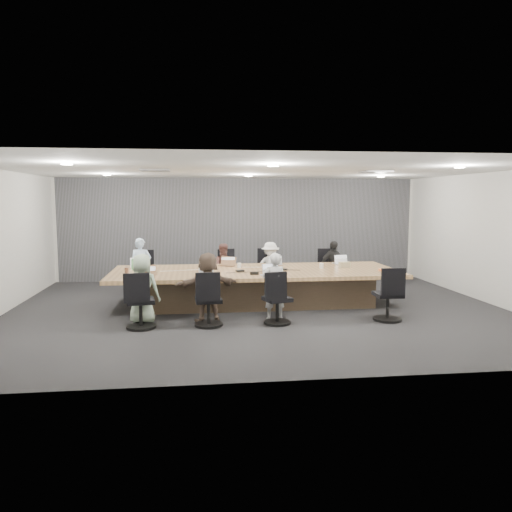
{
  "coord_description": "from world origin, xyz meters",
  "views": [
    {
      "loc": [
        -1.28,
        -9.85,
        2.24
      ],
      "look_at": [
        0.0,
        0.4,
        1.05
      ],
      "focal_mm": 35.0,
      "sensor_mm": 36.0,
      "label": 1
    }
  ],
  "objects": [
    {
      "name": "mic_left",
      "position": [
        -0.34,
        0.32,
        0.76
      ],
      "size": [
        0.19,
        0.15,
        0.03
      ],
      "primitive_type": "cube",
      "rotation": [
        0.0,
        0.0,
        0.35
      ],
      "color": "black",
      "rests_on": "conference_table"
    },
    {
      "name": "laptop_1",
      "position": [
        -0.57,
        1.3,
        0.75
      ],
      "size": [
        0.38,
        0.3,
        0.02
      ],
      "primitive_type": "cube",
      "rotation": [
        0.0,
        0.0,
        2.89
      ],
      "color": "#8C6647",
      "rests_on": "conference_table"
    },
    {
      "name": "bottle_green_right",
      "position": [
        0.41,
        0.39,
        0.87
      ],
      "size": [
        0.08,
        0.08,
        0.27
      ],
      "primitive_type": "cylinder",
      "rotation": [
        0.0,
        0.0,
        -0.06
      ],
      "color": "#57A565",
      "rests_on": "conference_table"
    },
    {
      "name": "bottle_green_left",
      "position": [
        -2.57,
        0.85,
        0.86
      ],
      "size": [
        0.08,
        0.08,
        0.24
      ],
      "primitive_type": "cylinder",
      "rotation": [
        0.0,
        0.0,
        -0.31
      ],
      "color": "#57A565",
      "rests_on": "conference_table"
    },
    {
      "name": "bottle_clear",
      "position": [
        -1.09,
        0.82,
        0.86
      ],
      "size": [
        0.08,
        0.08,
        0.23
      ],
      "primitive_type": "cylinder",
      "rotation": [
        0.0,
        0.0,
        -0.14
      ],
      "color": "silver",
      "rests_on": "conference_table"
    },
    {
      "name": "wall_right",
      "position": [
        5.0,
        0.0,
        1.4
      ],
      "size": [
        0.0,
        8.0,
        2.8
      ],
      "primitive_type": "cube",
      "rotation": [
        1.57,
        0.0,
        -1.57
      ],
      "color": "beige",
      "rests_on": "ground"
    },
    {
      "name": "laptop_0",
      "position": [
        -2.52,
        1.3,
        0.75
      ],
      "size": [
        0.31,
        0.22,
        0.02
      ],
      "primitive_type": "cube",
      "rotation": [
        0.0,
        0.0,
        3.1
      ],
      "color": "#B2B2B7",
      "rests_on": "conference_table"
    },
    {
      "name": "floor",
      "position": [
        0.0,
        0.0,
        0.0
      ],
      "size": [
        10.0,
        8.0,
        0.0
      ],
      "primitive_type": "cube",
      "color": "#242426",
      "rests_on": "ground"
    },
    {
      "name": "cup_white_far",
      "position": [
        -0.31,
        0.88,
        0.79
      ],
      "size": [
        0.1,
        0.1,
        0.11
      ],
      "primitive_type": "cylinder",
      "rotation": [
        0.0,
        0.0,
        -0.12
      ],
      "color": "white",
      "rests_on": "conference_table"
    },
    {
      "name": "chair_3",
      "position": [
        2.07,
        2.2,
        0.38
      ],
      "size": [
        0.57,
        0.57,
        0.77
      ],
      "primitive_type": null,
      "rotation": [
        0.0,
        0.0,
        3.03
      ],
      "color": "black",
      "rests_on": "ground"
    },
    {
      "name": "laptop_4",
      "position": [
        -2.21,
        -0.3,
        0.75
      ],
      "size": [
        0.37,
        0.3,
        0.02
      ],
      "primitive_type": "cube",
      "rotation": [
        0.0,
        0.0,
        0.24
      ],
      "color": "#8C6647",
      "rests_on": "conference_table"
    },
    {
      "name": "wall_front",
      "position": [
        0.0,
        -4.0,
        1.4
      ],
      "size": [
        10.0,
        0.0,
        2.8
      ],
      "primitive_type": "cube",
      "rotation": [
        -1.57,
        0.0,
        0.0
      ],
      "color": "beige",
      "rests_on": "ground"
    },
    {
      "name": "chair_0",
      "position": [
        -2.52,
        2.2,
        0.4
      ],
      "size": [
        0.63,
        0.63,
        0.8
      ],
      "primitive_type": null,
      "rotation": [
        0.0,
        0.0,
        3.33
      ],
      "color": "black",
      "rests_on": "ground"
    },
    {
      "name": "laptop_2",
      "position": [
        0.53,
        1.3,
        0.75
      ],
      "size": [
        0.33,
        0.23,
        0.02
      ],
      "primitive_type": "cube",
      "rotation": [
        0.0,
        0.0,
        3.18
      ],
      "color": "#B2B2B7",
      "rests_on": "conference_table"
    },
    {
      "name": "chair_4",
      "position": [
        -2.21,
        -1.2,
        0.4
      ],
      "size": [
        0.62,
        0.62,
        0.8
      ],
      "primitive_type": null,
      "rotation": [
        0.0,
        0.0,
        0.16
      ],
      "color": "black",
      "rests_on": "ground"
    },
    {
      "name": "chair_6",
      "position": [
        0.18,
        -1.2,
        0.38
      ],
      "size": [
        0.63,
        0.63,
        0.76
      ],
      "primitive_type": null,
      "rotation": [
        0.0,
        0.0,
        0.29
      ],
      "color": "black",
      "rests_on": "ground"
    },
    {
      "name": "person_0",
      "position": [
        -2.52,
        1.85,
        0.67
      ],
      "size": [
        0.49,
        0.33,
        1.34
      ],
      "primitive_type": "imported",
      "rotation": [
        0.0,
        0.0,
        6.26
      ],
      "color": "#B2CEEE",
      "rests_on": "ground"
    },
    {
      "name": "chair_2",
      "position": [
        0.53,
        2.2,
        0.41
      ],
      "size": [
        0.59,
        0.59,
        0.81
      ],
      "primitive_type": null,
      "rotation": [
        0.0,
        0.0,
        3.07
      ],
      "color": "black",
      "rests_on": "ground"
    },
    {
      "name": "person_6",
      "position": [
        0.18,
        -0.85,
        0.62
      ],
      "size": [
        0.48,
        0.33,
        1.25
      ],
      "primitive_type": "imported",
      "rotation": [
        0.0,
        0.0,
        3.22
      ],
      "color": "#AEAEAE",
      "rests_on": "ground"
    },
    {
      "name": "canvas_bag",
      "position": [
        1.98,
        0.64,
        0.8
      ],
      "size": [
        0.24,
        0.15,
        0.12
      ],
      "primitive_type": "cube",
      "rotation": [
        0.0,
        0.0,
        0.04
      ],
      "color": "tan",
      "rests_on": "conference_table"
    },
    {
      "name": "chair_1",
      "position": [
        -0.57,
        2.2,
        0.4
      ],
      "size": [
        0.69,
        0.69,
        0.8
      ],
      "primitive_type": null,
      "rotation": [
        0.0,
        0.0,
        3.46
      ],
      "color": "black",
      "rests_on": "ground"
    },
    {
      "name": "laptop_5",
      "position": [
        -1.04,
        -0.3,
        0.75
      ],
      "size": [
        0.3,
        0.22,
        0.02
      ],
      "primitive_type": "cube",
      "rotation": [
        0.0,
        0.0,
        -0.07
      ],
      "color": "#B2B2B7",
      "rests_on": "conference_table"
    },
    {
      "name": "laptop_3",
      "position": [
        2.07,
        1.3,
        0.75
      ],
      "size": [
        0.32,
        0.23,
        0.02
      ],
      "primitive_type": "cube",
      "rotation": [
        0.0,
        0.0,
        3.23
      ],
      "color": "#B2B2B7",
      "rests_on": "conference_table"
    },
    {
      "name": "mug_brown",
      "position": [
        -2.65,
        0.45,
        0.79
      ],
      "size": [
        0.11,
        0.11,
        0.1
      ],
      "primitive_type": "cylinder",
      "rotation": [
        0.0,
        0.0,
        -0.37
      ],
      "color": "brown",
      "rests_on": "conference_table"
    },
    {
      "name": "person_1",
      "position": [
        -0.57,
        1.85,
        0.59
      ],
      "size": [
        0.64,
        0.53,
        1.19
      ],
      "primitive_type": "imported",
      "rotation": [
        0.0,
        0.0,
        6.43
      ],
      "color": "brown",
      "rests_on": "ground"
    },
    {
      "name": "conference_table",
      "position": [
        0.0,
        0.5,
        0.4
      ],
      "size": [
        6.0,
        2.2,
        0.74
      ],
      "color": "brown",
      "rests_on": "ground"
    },
    {
      "name": "person_2",
      "position": [
        0.53,
        1.85,
        0.6
      ],
      "size": [
        0.85,
        0.58,
        1.21
      ],
      "primitive_type": "imported",
      "rotation": [
        0.0,
        0.0,
        6.46
      ],
      "color": "silver",
      "rests_on": "ground"
    },
    {
      "name": "snack_packet",
      "position": [
        2.65,
        0.04,
        0.76
      ],
      "size": [
        0.21,
        0.15,
        0.04
      ],
      "primitive_type": "cube",
      "rotation": [
        0.0,
        0.0,
        -0.09
      ],
      "color": "orange",
      "rests_on": "conference_table"
    },
    {
      "name": "person_3",
      "position": [
        2.07,
        1.85,
        0.61
      ],
      "size": [
        0.77,
        0.46,
        1.23
      ],
      "primitive_type": "imported",
      "rotation": [
        0.0,
        0.0,
        6.53
      ],
      "color": "black",
      "rests_on": "ground"
    },
    {
      "name": "chair_5",
      "position": [
        -1.04,
        -1.2,
        0.39
      ],
      "size": [
        0.56,
        0.56,
        0.78
      ],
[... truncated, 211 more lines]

